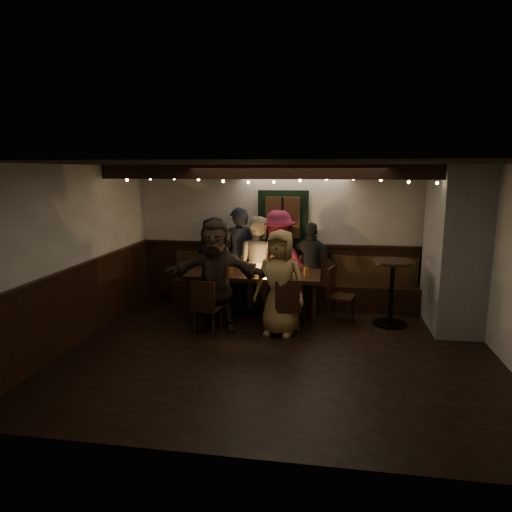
% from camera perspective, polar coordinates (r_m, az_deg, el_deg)
% --- Properties ---
extents(room, '(6.02, 5.01, 2.62)m').
position_cam_1_polar(room, '(7.65, 12.04, -0.43)').
color(room, black).
rests_on(room, ground).
extents(dining_table, '(2.24, 0.96, 0.97)m').
position_cam_1_polar(dining_table, '(7.79, -0.25, -2.57)').
color(dining_table, black).
rests_on(dining_table, ground).
extents(chair_near_left, '(0.45, 0.45, 0.87)m').
position_cam_1_polar(chair_near_left, '(7.09, -6.34, -6.00)').
color(chair_near_left, black).
rests_on(chair_near_left, ground).
extents(chair_near_right, '(0.47, 0.47, 0.89)m').
position_cam_1_polar(chair_near_right, '(7.02, 3.97, -6.02)').
color(chair_near_right, black).
rests_on(chair_near_right, ground).
extents(chair_end, '(0.51, 0.51, 0.92)m').
position_cam_1_polar(chair_end, '(7.82, 10.03, -4.32)').
color(chair_end, black).
rests_on(chair_end, ground).
extents(high_top, '(0.68, 0.68, 1.08)m').
position_cam_1_polar(high_top, '(7.77, 16.63, -3.41)').
color(high_top, black).
rests_on(high_top, ground).
extents(person_a, '(0.90, 0.67, 1.67)m').
position_cam_1_polar(person_a, '(8.55, -5.27, -0.71)').
color(person_a, black).
rests_on(person_a, ground).
extents(person_b, '(0.78, 0.63, 1.86)m').
position_cam_1_polar(person_b, '(8.46, -2.18, -0.15)').
color(person_b, black).
rests_on(person_b, ground).
extents(person_c, '(0.99, 0.87, 1.70)m').
position_cam_1_polar(person_c, '(8.38, 0.15, -0.78)').
color(person_c, beige).
rests_on(person_c, ground).
extents(person_d, '(1.21, 0.76, 1.80)m').
position_cam_1_polar(person_d, '(8.42, 2.81, -0.40)').
color(person_d, maroon).
rests_on(person_d, ground).
extents(person_e, '(0.96, 0.47, 1.59)m').
position_cam_1_polar(person_e, '(8.41, 6.94, -1.20)').
color(person_e, black).
rests_on(person_e, ground).
extents(person_f, '(1.66, 0.59, 1.77)m').
position_cam_1_polar(person_f, '(7.23, -5.07, -2.42)').
color(person_f, '#33251B').
rests_on(person_f, ground).
extents(person_g, '(0.88, 0.66, 1.64)m').
position_cam_1_polar(person_g, '(7.00, 3.00, -3.36)').
color(person_g, '#A9874C').
rests_on(person_g, ground).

